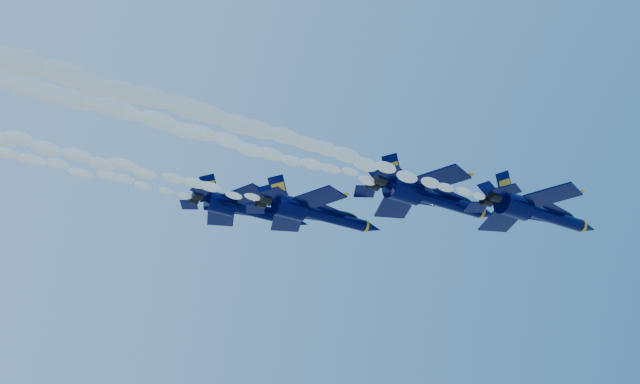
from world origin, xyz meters
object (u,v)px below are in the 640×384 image
jet_third (315,213)px  jet_fourth (244,209)px  jet_lead (536,212)px  jet_second (429,196)px

jet_third → jet_fourth: (-4.98, 8.18, 2.66)m
jet_lead → jet_third: 24.47m
jet_third → jet_lead: bearing=-36.0°
jet_lead → jet_second: jet_second is taller
jet_third → jet_fourth: 9.94m
jet_second → jet_fourth: size_ratio=1.15×
jet_third → jet_fourth: bearing=121.4°
jet_lead → jet_third: jet_third is taller
jet_second → jet_third: size_ratio=1.12×
jet_second → jet_fourth: 22.04m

